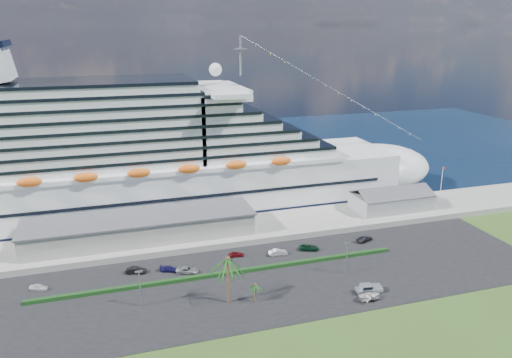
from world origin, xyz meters
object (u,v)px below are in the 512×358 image
object	(u,v)px
cruise_ship	(143,162)
boat_trailer	(370,296)
parked_car_3	(169,269)
pickup_truck	(369,288)

from	to	relation	value
cruise_ship	boat_trailer	world-z (taller)	cruise_ship
parked_car_3	pickup_truck	size ratio (longest dim) A/B	0.73
cruise_ship	pickup_truck	size ratio (longest dim) A/B	31.23
cruise_ship	parked_car_3	distance (m)	45.01
parked_car_3	boat_trailer	bearing A→B (deg)	-100.30
boat_trailer	cruise_ship	bearing A→B (deg)	120.79
cruise_ship	pickup_truck	xyz separation A→B (m)	(42.17, -65.48, -15.44)
pickup_truck	boat_trailer	distance (m)	3.25
boat_trailer	parked_car_3	bearing A→B (deg)	146.27
boat_trailer	pickup_truck	bearing A→B (deg)	64.29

